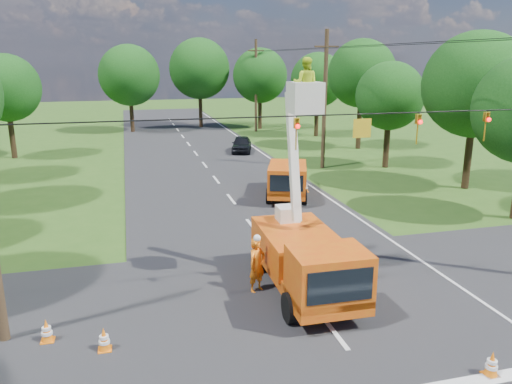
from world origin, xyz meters
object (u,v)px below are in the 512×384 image
object	(u,v)px
traffic_cone_6	(305,187)
tree_left_f	(6,88)
tree_far_c	(260,76)
tree_far_b	(199,69)
second_truck	(287,179)
tree_right_e	(318,80)
traffic_cone_3	(292,213)
tree_right_c	(390,96)
pole_right_mid	(325,99)
pole_right_far	(256,85)
traffic_cone_5	(47,331)
tree_far_a	(129,75)
distant_car	(242,144)
tree_right_d	(362,74)
traffic_cone_1	(492,364)
bucket_truck	(306,248)
tree_right_b	(476,85)
ground_worker	(257,265)
traffic_cone_4	(104,340)
traffic_cone_2	(292,243)

from	to	relation	value
traffic_cone_6	tree_left_f	world-z (taller)	tree_left_f
tree_far_c	tree_far_b	bearing A→B (deg)	155.22
second_truck	tree_right_e	world-z (taller)	tree_right_e
traffic_cone_3	tree_right_c	size ratio (longest dim) A/B	0.09
pole_right_mid	pole_right_far	world-z (taller)	same
traffic_cone_5	tree_far_a	distance (m)	43.94
pole_right_mid	pole_right_far	bearing A→B (deg)	90.00
distant_car	pole_right_far	distance (m)	13.61
pole_right_mid	traffic_cone_6	bearing A→B (deg)	-119.99
tree_right_d	pole_right_far	bearing A→B (deg)	115.86
traffic_cone_1	tree_right_e	bearing A→B (deg)	75.04
tree_far_b	tree_far_c	bearing A→B (deg)	-24.78
bucket_truck	tree_far_b	distance (m)	44.68
pole_right_mid	tree_right_b	distance (m)	10.39
second_truck	tree_far_a	world-z (taller)	tree_far_a
tree_far_b	tree_right_e	bearing A→B (deg)	-42.80
ground_worker	pole_right_mid	size ratio (longest dim) A/B	0.20
tree_far_c	traffic_cone_4	bearing A→B (deg)	-110.43
traffic_cone_4	tree_right_d	bearing A→B (deg)	52.87
tree_right_e	tree_far_c	xyz separation A→B (m)	(-4.30, 7.00, 0.25)
traffic_cone_4	traffic_cone_5	size ratio (longest dim) A/B	1.00
traffic_cone_2	tree_far_b	world-z (taller)	tree_far_b
traffic_cone_4	ground_worker	bearing A→B (deg)	26.42
traffic_cone_5	tree_far_c	world-z (taller)	tree_far_c
pole_right_far	tree_right_d	distance (m)	14.53
traffic_cone_1	tree_right_b	world-z (taller)	tree_right_b
tree_right_b	tree_right_c	distance (m)	7.31
traffic_cone_3	bucket_truck	bearing A→B (deg)	-105.33
traffic_cone_3	tree_right_b	world-z (taller)	tree_right_b
pole_right_mid	pole_right_far	distance (m)	20.00
distant_car	pole_right_far	world-z (taller)	pole_right_far
traffic_cone_5	tree_left_f	distance (m)	31.57
bucket_truck	distant_car	distance (m)	27.52
bucket_truck	traffic_cone_5	bearing A→B (deg)	-171.25
ground_worker	tree_far_a	distance (m)	42.25
tree_right_b	ground_worker	bearing A→B (deg)	-146.88
bucket_truck	second_truck	world-z (taller)	bucket_truck
ground_worker	traffic_cone_4	bearing A→B (deg)	175.98
bucket_truck	tree_far_a	distance (m)	42.84
traffic_cone_5	pole_right_far	world-z (taller)	pole_right_far
second_truck	traffic_cone_4	size ratio (longest dim) A/B	8.55
tree_right_c	tree_far_b	size ratio (longest dim) A/B	0.76
pole_right_mid	tree_far_c	xyz separation A→B (m)	(1.00, 22.00, 0.96)
traffic_cone_6	tree_right_b	xyz separation A→B (m)	(10.23, -1.54, 6.08)
pole_right_mid	tree_far_a	size ratio (longest dim) A/B	1.05
second_truck	traffic_cone_5	xyz separation A→B (m)	(-11.64, -13.29, -0.75)
traffic_cone_1	traffic_cone_6	world-z (taller)	same
tree_left_f	tree_right_e	distance (m)	29.03
traffic_cone_4	pole_right_mid	xyz separation A→B (m)	(15.14, 21.32, 4.75)
traffic_cone_5	pole_right_far	xyz separation A→B (m)	(16.77, 40.43, 4.75)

